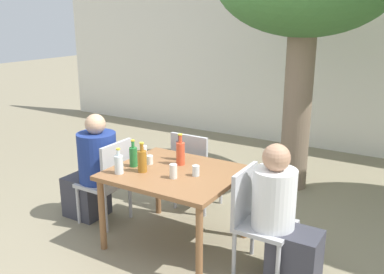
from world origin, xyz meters
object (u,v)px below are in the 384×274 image
Objects in this scene: green_bottle_0 at (133,156)px; drinking_glass_3 at (144,151)px; dining_table_front at (175,180)px; water_bottle_2 at (119,164)px; person_seated_1 at (283,220)px; wine_bottle_3 at (179,150)px; drinking_glass_2 at (173,171)px; amber_bottle_1 at (142,160)px; soda_bottle_4 at (180,153)px; patio_chair_1 at (256,215)px; patio_chair_0 at (109,178)px; person_seated_0 at (93,172)px; patio_chair_2 at (194,167)px; drinking_glass_1 at (196,171)px; drinking_glass_0 at (150,160)px.

drinking_glass_3 is (-0.10, 0.29, -0.05)m from green_bottle_0.
drinking_glass_3 reaches higher than dining_table_front.
green_bottle_0 is 0.21m from water_bottle_2.
person_seated_1 is at bearing -0.00° from dining_table_front.
drinking_glass_2 is (0.22, -0.44, -0.04)m from wine_bottle_3.
amber_bottle_1 is 0.92× the size of soda_bottle_4.
water_bottle_2 is 0.89× the size of wine_bottle_3.
patio_chair_1 is 0.24m from person_seated_1.
patio_chair_0 is at bearing 170.43° from drinking_glass_2.
person_seated_0 is 0.71m from green_bottle_0.
person_seated_0 reaches higher than drinking_glass_3.
drinking_glass_2 is at bearing -67.45° from soda_bottle_4.
patio_chair_1 is at bearing 0.00° from dining_table_front.
amber_bottle_1 reaches higher than wine_bottle_3.
patio_chair_2 is 0.78× the size of person_seated_1.
green_bottle_0 reaches higher than patio_chair_0.
green_bottle_0 reaches higher than patio_chair_2.
green_bottle_0 is (0.40, -0.09, 0.33)m from patio_chair_0.
drinking_glass_2 is (0.48, 0.16, -0.03)m from water_bottle_2.
water_bottle_2 reaches higher than drinking_glass_1.
patio_chair_0 is 0.78× the size of person_seated_1.
drinking_glass_1 is (0.27, -0.17, -0.07)m from soda_bottle_4.
person_seated_0 is at bearing -169.88° from soda_bottle_4.
person_seated_1 is 4.10× the size of amber_bottle_1.
amber_bottle_1 is at bearing 89.08° from patio_chair_2.
patio_chair_0 is 0.77× the size of person_seated_0.
patio_chair_2 is 0.98m from drinking_glass_2.
amber_bottle_1 is 3.31× the size of drinking_glass_0.
person_seated_0 is 2.08m from person_seated_1.
patio_chair_2 is 8.33× the size of drinking_glass_3.
patio_chair_1 is at bearing -17.09° from wine_bottle_3.
person_seated_0 reaches higher than person_seated_1.
water_bottle_2 is at bearing 64.31° from person_seated_0.
person_seated_0 is 4.43× the size of green_bottle_0.
green_bottle_0 is at bearing -142.42° from soda_bottle_4.
patio_chair_0 is at bearing 143.10° from water_bottle_2.
drinking_glass_0 is at bearing 83.16° from patio_chair_2.
patio_chair_1 is at bearing 144.89° from patio_chair_2.
dining_table_front is 12.13× the size of drinking_glass_1.
green_bottle_0 reaches higher than water_bottle_2.
patio_chair_2 is 1.10m from water_bottle_2.
drinking_glass_0 is at bearing 88.45° from person_seated_1.
person_seated_0 reaches higher than soda_bottle_4.
patio_chair_2 is 9.36× the size of drinking_glass_1.
dining_table_front is at bearing 90.00° from person_seated_1.
patio_chair_2 is at bearing 62.50° from drinking_glass_3.
soda_bottle_4 reaches higher than drinking_glass_1.
soda_bottle_4 is (0.18, -0.55, 0.35)m from patio_chair_2.
soda_bottle_4 reaches higher than patio_chair_1.
person_seated_0 reaches higher than patio_chair_1.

